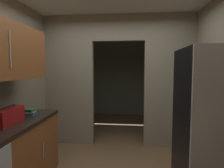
% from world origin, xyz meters
% --- Properties ---
extents(kitchen_partition, '(3.01, 0.12, 2.63)m').
position_xyz_m(kitchen_partition, '(-0.01, 1.57, 1.42)').
color(kitchen_partition, gray).
rests_on(kitchen_partition, ground).
extents(adjoining_room_shell, '(3.01, 2.67, 2.63)m').
position_xyz_m(adjoining_room_shell, '(0.00, 3.36, 1.32)').
color(adjoining_room_shell, gray).
rests_on(adjoining_room_shell, ground).
extents(refrigerator, '(0.74, 0.71, 1.76)m').
position_xyz_m(refrigerator, '(1.11, -0.52, 0.88)').
color(refrigerator, black).
rests_on(refrigerator, ground).
extents(lower_cabinet_run, '(0.64, 1.93, 0.92)m').
position_xyz_m(lower_cabinet_run, '(-1.19, -0.37, 0.46)').
color(lower_cabinet_run, brown).
rests_on(lower_cabinet_run, ground).
extents(boombox, '(0.19, 0.43, 0.22)m').
position_xyz_m(boombox, '(-1.16, -0.24, 1.01)').
color(boombox, maroon).
rests_on(boombox, lower_cabinet_run).
extents(book_stack, '(0.14, 0.17, 0.09)m').
position_xyz_m(book_stack, '(-1.12, 0.21, 0.96)').
color(book_stack, '#2D609E').
rests_on(book_stack, lower_cabinet_run).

